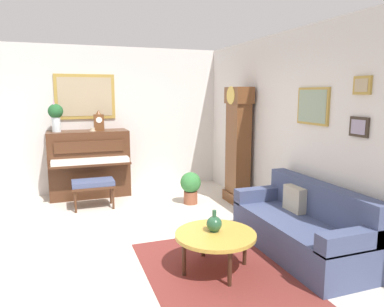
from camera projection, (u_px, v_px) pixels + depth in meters
name	position (u px, v px, depth m)	size (l,w,h in m)	color
ground_plane	(127.00, 240.00, 4.89)	(6.40, 6.00, 0.10)	beige
wall_left	(101.00, 119.00, 7.05)	(0.13, 4.90, 2.80)	silver
wall_back	(283.00, 128.00, 5.44)	(5.30, 0.13, 2.80)	silver
area_rug	(219.00, 273.00, 3.90)	(2.10, 1.50, 0.01)	maroon
piano	(89.00, 163.00, 6.75)	(0.87, 1.44, 1.23)	#4C2B19
piano_bench	(93.00, 185.00, 6.04)	(0.42, 0.70, 0.48)	#4C2B19
grandfather_clock	(238.00, 148.00, 6.31)	(0.52, 0.34, 2.03)	brown
couch	(303.00, 227.00, 4.37)	(1.90, 0.80, 0.84)	#424C70
coffee_table	(216.00, 236.00, 3.90)	(0.88, 0.88, 0.42)	gold
mantel_clock	(99.00, 121.00, 6.68)	(0.13, 0.18, 0.38)	brown
flower_vase	(56.00, 114.00, 6.41)	(0.26, 0.26, 0.58)	silver
teacup	(93.00, 130.00, 6.60)	(0.12, 0.12, 0.06)	beige
green_jug	(214.00, 224.00, 3.93)	(0.17, 0.17, 0.24)	#234C33
potted_plant	(191.00, 186.00, 6.30)	(0.36, 0.36, 0.56)	#935138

